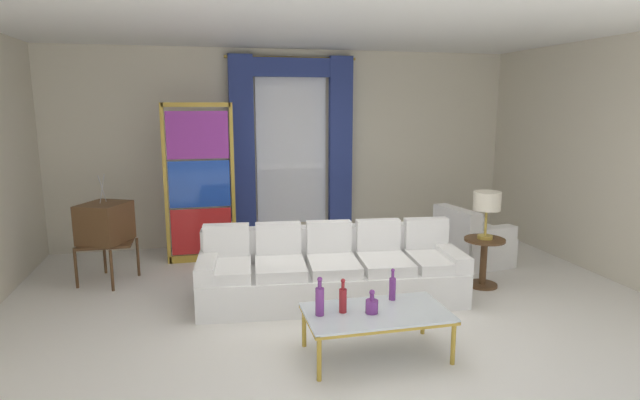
% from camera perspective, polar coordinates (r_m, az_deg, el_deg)
% --- Properties ---
extents(ground_plane, '(16.00, 16.00, 0.00)m').
position_cam_1_polar(ground_plane, '(5.60, 2.13, -12.32)').
color(ground_plane, white).
extents(wall_rear, '(8.00, 0.12, 3.00)m').
position_cam_1_polar(wall_rear, '(8.17, -3.46, 5.84)').
color(wall_rear, beige).
rests_on(wall_rear, ground).
extents(wall_right, '(0.12, 7.00, 3.00)m').
position_cam_1_polar(wall_right, '(7.53, 28.91, 4.12)').
color(wall_right, beige).
rests_on(wall_right, ground).
extents(ceiling_slab, '(8.00, 7.60, 0.04)m').
position_cam_1_polar(ceiling_slab, '(5.99, 0.22, 18.68)').
color(ceiling_slab, white).
extents(curtained_window, '(2.00, 0.17, 2.70)m').
position_cam_1_polar(curtained_window, '(8.00, -3.11, 7.47)').
color(curtained_window, white).
rests_on(curtained_window, ground).
extents(couch_white_long, '(2.99, 1.20, 0.86)m').
position_cam_1_polar(couch_white_long, '(5.86, 1.20, -8.03)').
color(couch_white_long, white).
rests_on(couch_white_long, ground).
extents(coffee_table, '(1.24, 0.69, 0.41)m').
position_cam_1_polar(coffee_table, '(4.60, 6.28, -12.56)').
color(coffee_table, silver).
rests_on(coffee_table, ground).
extents(bottle_blue_decanter, '(0.06, 0.06, 0.30)m').
position_cam_1_polar(bottle_blue_decanter, '(4.81, 8.05, -9.57)').
color(bottle_blue_decanter, '#753384').
rests_on(bottle_blue_decanter, coffee_table).
extents(bottle_crystal_tall, '(0.11, 0.11, 0.21)m').
position_cam_1_polar(bottle_crystal_tall, '(4.52, 5.77, -11.52)').
color(bottle_crystal_tall, '#753384').
rests_on(bottle_crystal_tall, coffee_table).
extents(bottle_amber_squat, '(0.08, 0.08, 0.34)m').
position_cam_1_polar(bottle_amber_squat, '(4.43, -0.03, -11.01)').
color(bottle_amber_squat, '#753384').
rests_on(bottle_amber_squat, coffee_table).
extents(bottle_ruby_flask, '(0.07, 0.07, 0.31)m').
position_cam_1_polar(bottle_ruby_flask, '(4.50, 2.56, -10.91)').
color(bottle_ruby_flask, maroon).
rests_on(bottle_ruby_flask, coffee_table).
extents(vintage_tv, '(0.71, 0.75, 1.35)m').
position_cam_1_polar(vintage_tv, '(6.80, -22.78, -2.55)').
color(vintage_tv, brown).
rests_on(vintage_tv, ground).
extents(armchair_white, '(0.94, 0.93, 0.80)m').
position_cam_1_polar(armchair_white, '(7.38, 16.33, -4.67)').
color(armchair_white, white).
rests_on(armchair_white, ground).
extents(stained_glass_divider, '(0.95, 0.05, 2.20)m').
position_cam_1_polar(stained_glass_divider, '(7.22, -13.20, 1.41)').
color(stained_glass_divider, gold).
rests_on(stained_glass_divider, ground).
extents(peacock_figurine, '(0.44, 0.60, 0.50)m').
position_cam_1_polar(peacock_figurine, '(7.12, -10.11, -5.52)').
color(peacock_figurine, beige).
rests_on(peacock_figurine, ground).
extents(round_side_table, '(0.48, 0.48, 0.59)m').
position_cam_1_polar(round_side_table, '(6.53, 17.71, -6.13)').
color(round_side_table, brown).
rests_on(round_side_table, ground).
extents(table_lamp_brass, '(0.32, 0.32, 0.57)m').
position_cam_1_polar(table_lamp_brass, '(6.37, 18.05, -0.33)').
color(table_lamp_brass, '#B29338').
rests_on(table_lamp_brass, round_side_table).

